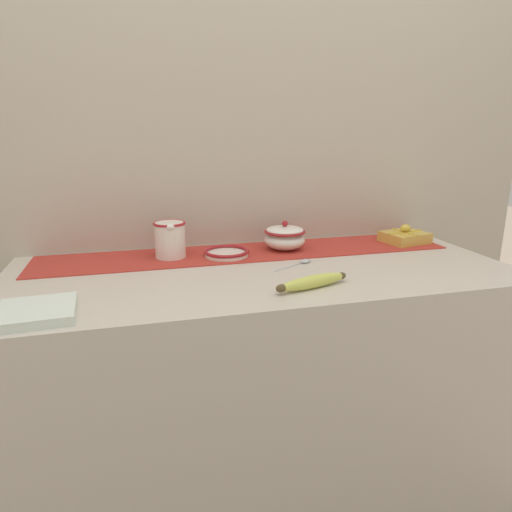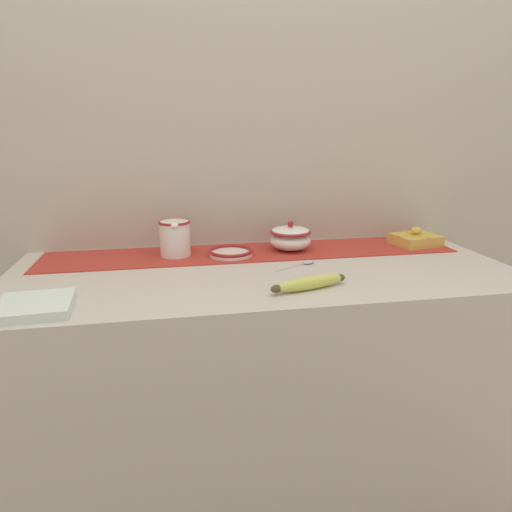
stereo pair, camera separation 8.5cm
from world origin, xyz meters
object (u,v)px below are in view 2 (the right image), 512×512
(small_dish, at_px, (231,252))
(spoon, at_px, (306,263))
(napkin_stack, at_px, (35,306))
(banana, at_px, (309,283))
(cream_pitcher, at_px, (175,237))
(sugar_bowl, at_px, (290,238))
(gift_box, at_px, (415,239))

(small_dish, relative_size, spoon, 0.99)
(napkin_stack, bearing_deg, spoon, 18.73)
(small_dish, bearing_deg, banana, -66.22)
(cream_pitcher, relative_size, napkin_stack, 0.75)
(sugar_bowl, bearing_deg, napkin_stack, -150.12)
(gift_box, bearing_deg, napkin_stack, -161.36)
(sugar_bowl, relative_size, spoon, 0.94)
(sugar_bowl, distance_m, spoon, 0.16)
(cream_pitcher, xyz_separation_m, napkin_stack, (-0.31, -0.39, -0.05))
(spoon, relative_size, napkin_stack, 0.92)
(sugar_bowl, bearing_deg, gift_box, -1.92)
(spoon, xyz_separation_m, gift_box, (0.43, 0.14, 0.02))
(banana, height_order, gift_box, gift_box)
(sugar_bowl, distance_m, small_dish, 0.20)
(spoon, bearing_deg, napkin_stack, 170.10)
(small_dish, relative_size, napkin_stack, 0.90)
(napkin_stack, xyz_separation_m, gift_box, (1.11, 0.37, 0.01))
(banana, distance_m, napkin_stack, 0.63)
(cream_pitcher, bearing_deg, napkin_stack, -128.46)
(small_dish, distance_m, napkin_stack, 0.60)
(banana, bearing_deg, gift_box, 36.34)
(banana, xyz_separation_m, gift_box, (0.48, 0.35, 0.01))
(spoon, bearing_deg, small_dish, 119.87)
(banana, relative_size, gift_box, 1.30)
(spoon, distance_m, gift_box, 0.45)
(napkin_stack, height_order, gift_box, gift_box)
(cream_pitcher, height_order, banana, cream_pitcher)
(banana, height_order, napkin_stack, banana)
(small_dish, xyz_separation_m, gift_box, (0.63, 0.02, 0.01))
(sugar_bowl, xyz_separation_m, gift_box, (0.43, -0.01, -0.02))
(cream_pitcher, xyz_separation_m, small_dish, (0.17, -0.03, -0.05))
(cream_pitcher, bearing_deg, gift_box, -1.15)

